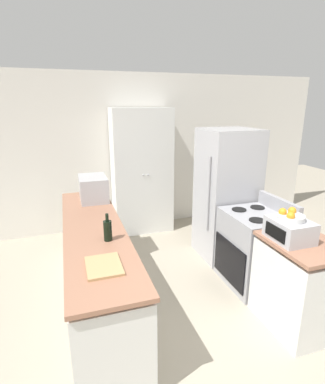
{
  "coord_description": "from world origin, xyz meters",
  "views": [
    {
      "loc": [
        -1.11,
        -1.5,
        2.11
      ],
      "look_at": [
        0.0,
        1.91,
        1.05
      ],
      "focal_mm": 28.0,
      "sensor_mm": 36.0,
      "label": 1
    }
  ],
  "objects_px": {
    "pantry_cabinet": "(142,172)",
    "microwave": "(93,188)",
    "stove": "(254,248)",
    "toaster_oven": "(290,230)",
    "fruit_bowl": "(290,216)",
    "wine_bottle": "(108,230)",
    "refrigerator": "(226,195)"
  },
  "relations": [
    {
      "from": "microwave",
      "to": "toaster_oven",
      "type": "xyz_separation_m",
      "value": [
        1.6,
        -1.8,
        -0.06
      ]
    },
    {
      "from": "stove",
      "to": "fruit_bowl",
      "type": "xyz_separation_m",
      "value": [
        -0.15,
        -0.68,
        0.68
      ]
    },
    {
      "from": "microwave",
      "to": "wine_bottle",
      "type": "distance_m",
      "value": 1.28
    },
    {
      "from": "toaster_oven",
      "to": "fruit_bowl",
      "type": "relative_size",
      "value": 1.57
    },
    {
      "from": "microwave",
      "to": "fruit_bowl",
      "type": "bearing_deg",
      "value": -48.51
    },
    {
      "from": "pantry_cabinet",
      "to": "microwave",
      "type": "distance_m",
      "value": 1.23
    },
    {
      "from": "pantry_cabinet",
      "to": "fruit_bowl",
      "type": "xyz_separation_m",
      "value": [
        0.71,
        -2.66,
        0.1
      ]
    },
    {
      "from": "stove",
      "to": "microwave",
      "type": "height_order",
      "value": "microwave"
    },
    {
      "from": "pantry_cabinet",
      "to": "fruit_bowl",
      "type": "bearing_deg",
      "value": -74.98
    },
    {
      "from": "microwave",
      "to": "stove",
      "type": "bearing_deg",
      "value": -32.86
    },
    {
      "from": "microwave",
      "to": "wine_bottle",
      "type": "relative_size",
      "value": 1.9
    },
    {
      "from": "wine_bottle",
      "to": "fruit_bowl",
      "type": "height_order",
      "value": "fruit_bowl"
    },
    {
      "from": "stove",
      "to": "refrigerator",
      "type": "distance_m",
      "value": 0.88
    },
    {
      "from": "wine_bottle",
      "to": "toaster_oven",
      "type": "bearing_deg",
      "value": -17.93
    },
    {
      "from": "microwave",
      "to": "fruit_bowl",
      "type": "relative_size",
      "value": 2.05
    },
    {
      "from": "stove",
      "to": "fruit_bowl",
      "type": "bearing_deg",
      "value": -102.24
    },
    {
      "from": "wine_bottle",
      "to": "toaster_oven",
      "type": "relative_size",
      "value": 0.69
    },
    {
      "from": "wine_bottle",
      "to": "fruit_bowl",
      "type": "bearing_deg",
      "value": -18.02
    },
    {
      "from": "toaster_oven",
      "to": "stove",
      "type": "bearing_deg",
      "value": 78.81
    },
    {
      "from": "microwave",
      "to": "fruit_bowl",
      "type": "xyz_separation_m",
      "value": [
        1.59,
        -1.8,
        0.08
      ]
    },
    {
      "from": "toaster_oven",
      "to": "refrigerator",
      "type": "bearing_deg",
      "value": 83.53
    },
    {
      "from": "microwave",
      "to": "toaster_oven",
      "type": "relative_size",
      "value": 1.31
    },
    {
      "from": "stove",
      "to": "microwave",
      "type": "xyz_separation_m",
      "value": [
        -1.73,
        1.12,
        0.6
      ]
    },
    {
      "from": "refrigerator",
      "to": "wine_bottle",
      "type": "relative_size",
      "value": 6.87
    },
    {
      "from": "refrigerator",
      "to": "fruit_bowl",
      "type": "bearing_deg",
      "value": -96.97
    },
    {
      "from": "fruit_bowl",
      "to": "stove",
      "type": "bearing_deg",
      "value": 77.76
    },
    {
      "from": "fruit_bowl",
      "to": "toaster_oven",
      "type": "bearing_deg",
      "value": -7.15
    },
    {
      "from": "pantry_cabinet",
      "to": "stove",
      "type": "distance_m",
      "value": 2.24
    },
    {
      "from": "microwave",
      "to": "toaster_oven",
      "type": "height_order",
      "value": "microwave"
    },
    {
      "from": "refrigerator",
      "to": "stove",
      "type": "bearing_deg",
      "value": -92.18
    },
    {
      "from": "pantry_cabinet",
      "to": "fruit_bowl",
      "type": "height_order",
      "value": "pantry_cabinet"
    },
    {
      "from": "pantry_cabinet",
      "to": "stove",
      "type": "bearing_deg",
      "value": -66.57
    }
  ]
}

